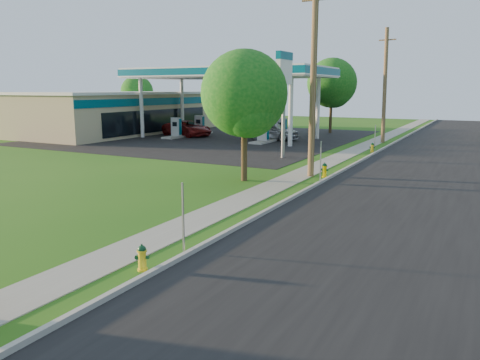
% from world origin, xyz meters
% --- Properties ---
extents(ground_plane, '(140.00, 140.00, 0.00)m').
position_xyz_m(ground_plane, '(0.00, 0.00, 0.00)').
color(ground_plane, '#1E5513').
rests_on(ground_plane, ground).
extents(road, '(8.00, 120.00, 0.02)m').
position_xyz_m(road, '(4.50, 10.00, 0.01)').
color(road, black).
rests_on(road, ground).
extents(curb, '(0.15, 120.00, 0.15)m').
position_xyz_m(curb, '(0.50, 10.00, 0.07)').
color(curb, '#A19E94').
rests_on(curb, ground).
extents(sidewalk, '(1.50, 120.00, 0.03)m').
position_xyz_m(sidewalk, '(-1.25, 10.00, 0.01)').
color(sidewalk, gray).
rests_on(sidewalk, ground).
extents(forecourt, '(26.00, 28.00, 0.02)m').
position_xyz_m(forecourt, '(-16.00, 32.00, 0.01)').
color(forecourt, black).
rests_on(forecourt, ground).
extents(utility_pole_mid, '(1.40, 0.32, 9.80)m').
position_xyz_m(utility_pole_mid, '(-0.60, 17.00, 4.95)').
color(utility_pole_mid, brown).
rests_on(utility_pole_mid, ground).
extents(utility_pole_far, '(1.40, 0.32, 9.50)m').
position_xyz_m(utility_pole_far, '(-0.60, 35.00, 4.80)').
color(utility_pole_far, brown).
rests_on(utility_pole_far, ground).
extents(sign_post_near, '(0.05, 0.04, 2.00)m').
position_xyz_m(sign_post_near, '(0.25, 4.20, 1.00)').
color(sign_post_near, gray).
rests_on(sign_post_near, ground).
extents(sign_post_mid, '(0.05, 0.04, 2.00)m').
position_xyz_m(sign_post_mid, '(0.25, 16.00, 1.00)').
color(sign_post_mid, gray).
rests_on(sign_post_mid, ground).
extents(sign_post_far, '(0.05, 0.04, 2.00)m').
position_xyz_m(sign_post_far, '(0.25, 28.20, 1.00)').
color(sign_post_far, gray).
rests_on(sign_post_far, ground).
extents(gas_canopy, '(18.18, 9.18, 6.40)m').
position_xyz_m(gas_canopy, '(-14.00, 32.00, 5.90)').
color(gas_canopy, silver).
rests_on(gas_canopy, ground).
extents(fuel_pump_nw, '(1.20, 3.20, 1.90)m').
position_xyz_m(fuel_pump_nw, '(-18.50, 30.00, 0.72)').
color(fuel_pump_nw, '#A19E94').
rests_on(fuel_pump_nw, ground).
extents(fuel_pump_ne, '(1.20, 3.20, 1.90)m').
position_xyz_m(fuel_pump_ne, '(-9.50, 30.00, 0.72)').
color(fuel_pump_ne, '#A19E94').
rests_on(fuel_pump_ne, ground).
extents(fuel_pump_sw, '(1.20, 3.20, 1.90)m').
position_xyz_m(fuel_pump_sw, '(-18.50, 34.00, 0.72)').
color(fuel_pump_sw, '#A19E94').
rests_on(fuel_pump_sw, ground).
extents(fuel_pump_se, '(1.20, 3.20, 1.90)m').
position_xyz_m(fuel_pump_se, '(-9.50, 34.00, 0.72)').
color(fuel_pump_se, '#A19E94').
rests_on(fuel_pump_se, ground).
extents(convenience_store, '(10.40, 22.40, 4.25)m').
position_xyz_m(convenience_store, '(-26.98, 32.00, 2.13)').
color(convenience_store, tan).
rests_on(convenience_store, ground).
extents(price_pylon, '(0.34, 2.04, 6.85)m').
position_xyz_m(price_pylon, '(-4.50, 22.50, 5.43)').
color(price_pylon, gray).
rests_on(price_pylon, ground).
extents(tree_verge, '(4.22, 4.22, 6.40)m').
position_xyz_m(tree_verge, '(-3.05, 14.27, 4.12)').
color(tree_verge, '#332618').
rests_on(tree_verge, ground).
extents(tree_lot, '(5.07, 5.07, 7.68)m').
position_xyz_m(tree_lot, '(-7.12, 41.53, 4.95)').
color(tree_lot, '#332618').
rests_on(tree_lot, ground).
extents(tree_back, '(4.13, 4.13, 6.26)m').
position_xyz_m(tree_back, '(-32.83, 41.58, 4.03)').
color(tree_back, '#332618').
rests_on(tree_back, ground).
extents(hydrant_near, '(0.36, 0.32, 0.70)m').
position_xyz_m(hydrant_near, '(0.08, 2.64, 0.34)').
color(hydrant_near, yellow).
rests_on(hydrant_near, ground).
extents(hydrant_mid, '(0.39, 0.35, 0.77)m').
position_xyz_m(hydrant_mid, '(0.11, 17.11, 0.38)').
color(hydrant_mid, '#DBB905').
rests_on(hydrant_mid, ground).
extents(hydrant_far, '(0.36, 0.32, 0.71)m').
position_xyz_m(hydrant_far, '(0.11, 28.14, 0.35)').
color(hydrant_far, yellow).
rests_on(hydrant_far, ground).
extents(car_red, '(5.94, 3.93, 1.52)m').
position_xyz_m(car_red, '(-18.57, 31.86, 0.76)').
color(car_red, maroon).
rests_on(car_red, ground).
extents(car_silver, '(5.05, 2.53, 1.65)m').
position_xyz_m(car_silver, '(-9.77, 32.59, 0.83)').
color(car_silver, '#A5A8AD').
rests_on(car_silver, ground).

